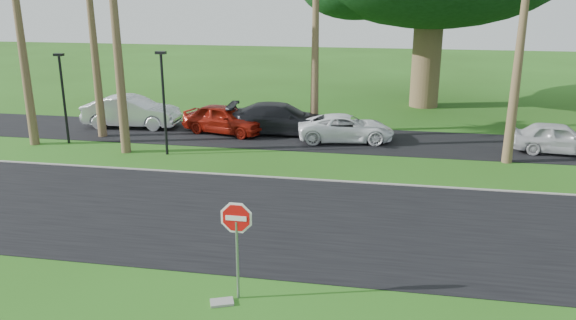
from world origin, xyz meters
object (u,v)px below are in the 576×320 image
(car_red, at_px, (224,119))
(car_dark, at_px, (281,119))
(stop_sign_near, at_px, (237,231))
(car_pickup, at_px, (559,138))
(car_minivan, at_px, (346,128))
(car_silver, at_px, (132,112))

(car_red, relative_size, car_dark, 0.81)
(stop_sign_near, bearing_deg, car_pickup, 53.45)
(stop_sign_near, xyz_separation_m, car_minivan, (1.31, 15.28, -1.12))
(stop_sign_near, bearing_deg, car_minivan, 85.09)
(car_silver, height_order, car_red, car_silver)
(car_minivan, xyz_separation_m, car_pickup, (9.71, -0.41, 0.05))
(car_silver, height_order, car_minivan, car_silver)
(car_red, distance_m, car_minivan, 6.36)
(car_red, xyz_separation_m, car_dark, (2.92, 0.45, 0.04))
(stop_sign_near, distance_m, car_red, 16.55)
(car_red, bearing_deg, car_pickup, -78.34)
(car_dark, bearing_deg, stop_sign_near, -176.93)
(stop_sign_near, distance_m, car_minivan, 15.38)
(stop_sign_near, xyz_separation_m, car_red, (-5.03, 15.74, -1.02))
(stop_sign_near, height_order, car_silver, stop_sign_near)
(car_silver, xyz_separation_m, car_red, (5.34, -0.42, -0.09))
(car_red, height_order, car_dark, car_dark)
(car_silver, xyz_separation_m, car_dark, (8.26, 0.03, -0.06))
(car_red, xyz_separation_m, car_pickup, (16.06, -0.87, -0.05))
(car_minivan, bearing_deg, car_silver, 77.04)
(car_red, bearing_deg, car_silver, 100.20)
(stop_sign_near, relative_size, car_pickup, 0.63)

